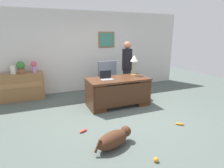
{
  "coord_description": "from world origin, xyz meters",
  "views": [
    {
      "loc": [
        -1.87,
        -3.87,
        1.95
      ],
      "look_at": [
        -0.13,
        0.3,
        0.75
      ],
      "focal_mm": 30.33,
      "sensor_mm": 36.0,
      "label": 1
    }
  ],
  "objects_px": {
    "desk_lamp": "(134,60)",
    "dog_lying": "(114,139)",
    "laptop": "(106,77)",
    "potted_plant": "(21,67)",
    "vase_with_flowers": "(34,66)",
    "dog_toy_plush": "(180,124)",
    "credenza": "(22,87)",
    "person_standing": "(127,68)",
    "dog_toy_bone": "(83,131)",
    "armchair": "(109,81)",
    "dog_toy_ball": "(156,160)",
    "desk": "(118,91)",
    "vase_empty": "(13,70)"
  },
  "relations": [
    {
      "from": "desk_lamp",
      "to": "dog_lying",
      "type": "bearing_deg",
      "value": -126.52
    },
    {
      "from": "laptop",
      "to": "potted_plant",
      "type": "distance_m",
      "value": 2.61
    },
    {
      "from": "vase_with_flowers",
      "to": "dog_toy_plush",
      "type": "relative_size",
      "value": 1.79
    },
    {
      "from": "credenza",
      "to": "person_standing",
      "type": "height_order",
      "value": "person_standing"
    },
    {
      "from": "dog_lying",
      "to": "vase_with_flowers",
      "type": "distance_m",
      "value": 3.69
    },
    {
      "from": "vase_with_flowers",
      "to": "dog_toy_bone",
      "type": "distance_m",
      "value": 2.96
    },
    {
      "from": "armchair",
      "to": "dog_toy_bone",
      "type": "xyz_separation_m",
      "value": [
        -1.38,
        -2.01,
        -0.47
      ]
    },
    {
      "from": "desk_lamp",
      "to": "dog_toy_ball",
      "type": "bearing_deg",
      "value": -111.5
    },
    {
      "from": "dog_lying",
      "to": "person_standing",
      "type": "bearing_deg",
      "value": 59.02
    },
    {
      "from": "dog_lying",
      "to": "dog_toy_bone",
      "type": "relative_size",
      "value": 4.26
    },
    {
      "from": "desk",
      "to": "vase_with_flowers",
      "type": "relative_size",
      "value": 4.94
    },
    {
      "from": "vase_with_flowers",
      "to": "dog_toy_bone",
      "type": "bearing_deg",
      "value": -73.2
    },
    {
      "from": "laptop",
      "to": "dog_toy_plush",
      "type": "height_order",
      "value": "laptop"
    },
    {
      "from": "desk_lamp",
      "to": "desk",
      "type": "bearing_deg",
      "value": -162.66
    },
    {
      "from": "desk",
      "to": "credenza",
      "type": "xyz_separation_m",
      "value": [
        -2.48,
        1.56,
        -0.01
      ]
    },
    {
      "from": "desk_lamp",
      "to": "vase_with_flowers",
      "type": "xyz_separation_m",
      "value": [
        -2.67,
        1.38,
        -0.22
      ]
    },
    {
      "from": "credenza",
      "to": "dog_toy_plush",
      "type": "xyz_separation_m",
      "value": [
        3.24,
        -3.19,
        -0.38
      ]
    },
    {
      "from": "desk",
      "to": "vase_empty",
      "type": "xyz_separation_m",
      "value": [
        -2.66,
        1.56,
        0.52
      ]
    },
    {
      "from": "vase_with_flowers",
      "to": "dog_toy_bone",
      "type": "xyz_separation_m",
      "value": [
        0.81,
        -2.67,
        -1.0
      ]
    },
    {
      "from": "armchair",
      "to": "desk_lamp",
      "type": "bearing_deg",
      "value": -55.99
    },
    {
      "from": "vase_empty",
      "to": "desk",
      "type": "bearing_deg",
      "value": -30.44
    },
    {
      "from": "desk_lamp",
      "to": "credenza",
      "type": "bearing_deg",
      "value": 155.74
    },
    {
      "from": "person_standing",
      "to": "dog_toy_plush",
      "type": "relative_size",
      "value": 9.1
    },
    {
      "from": "desk",
      "to": "vase_empty",
      "type": "bearing_deg",
      "value": 149.56
    },
    {
      "from": "vase_empty",
      "to": "dog_toy_plush",
      "type": "bearing_deg",
      "value": -43.0
    },
    {
      "from": "desk",
      "to": "dog_toy_ball",
      "type": "relative_size",
      "value": 21.5
    },
    {
      "from": "desk_lamp",
      "to": "dog_toy_bone",
      "type": "bearing_deg",
      "value": -145.4
    },
    {
      "from": "armchair",
      "to": "dog_toy_bone",
      "type": "distance_m",
      "value": 2.48
    },
    {
      "from": "dog_toy_ball",
      "to": "dog_lying",
      "type": "bearing_deg",
      "value": 124.56
    },
    {
      "from": "desk",
      "to": "dog_toy_bone",
      "type": "distance_m",
      "value": 1.74
    },
    {
      "from": "vase_with_flowers",
      "to": "potted_plant",
      "type": "height_order",
      "value": "potted_plant"
    },
    {
      "from": "armchair",
      "to": "dog_lying",
      "type": "bearing_deg",
      "value": -110.03
    },
    {
      "from": "armchair",
      "to": "desk_lamp",
      "type": "distance_m",
      "value": 1.15
    },
    {
      "from": "laptop",
      "to": "dog_toy_ball",
      "type": "relative_size",
      "value": 4.1
    },
    {
      "from": "dog_lying",
      "to": "laptop",
      "type": "xyz_separation_m",
      "value": [
        0.57,
        1.87,
        0.68
      ]
    },
    {
      "from": "credenza",
      "to": "vase_with_flowers",
      "type": "relative_size",
      "value": 3.68
    },
    {
      "from": "vase_with_flowers",
      "to": "vase_empty",
      "type": "relative_size",
      "value": 1.42
    },
    {
      "from": "credenza",
      "to": "laptop",
      "type": "height_order",
      "value": "laptop"
    },
    {
      "from": "dog_toy_plush",
      "to": "armchair",
      "type": "bearing_deg",
      "value": 104.78
    },
    {
      "from": "person_standing",
      "to": "potted_plant",
      "type": "relative_size",
      "value": 4.8
    },
    {
      "from": "dog_lying",
      "to": "dog_toy_plush",
      "type": "height_order",
      "value": "dog_lying"
    },
    {
      "from": "dog_toy_plush",
      "to": "credenza",
      "type": "bearing_deg",
      "value": 135.47
    },
    {
      "from": "credenza",
      "to": "potted_plant",
      "type": "bearing_deg",
      "value": 2.64
    },
    {
      "from": "desk",
      "to": "dog_toy_bone",
      "type": "xyz_separation_m",
      "value": [
        -1.28,
        -1.11,
        -0.39
      ]
    },
    {
      "from": "dog_toy_ball",
      "to": "armchair",
      "type": "bearing_deg",
      "value": 80.68
    },
    {
      "from": "dog_toy_ball",
      "to": "desk_lamp",
      "type": "bearing_deg",
      "value": 68.5
    },
    {
      "from": "laptop",
      "to": "dog_toy_plush",
      "type": "xyz_separation_m",
      "value": [
        1.09,
        -1.67,
        -0.81
      ]
    },
    {
      "from": "dog_lying",
      "to": "vase_empty",
      "type": "distance_m",
      "value": 3.89
    },
    {
      "from": "dog_toy_bone",
      "to": "dog_toy_ball",
      "type": "bearing_deg",
      "value": -58.74
    },
    {
      "from": "person_standing",
      "to": "dog_toy_ball",
      "type": "height_order",
      "value": "person_standing"
    }
  ]
}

